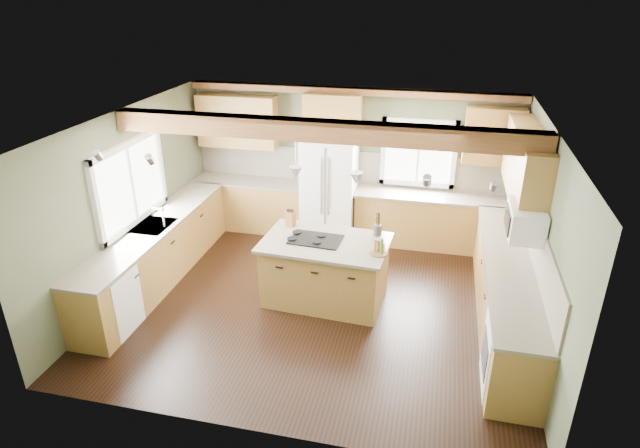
# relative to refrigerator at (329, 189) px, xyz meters

# --- Properties ---
(floor) EXTENTS (5.60, 5.60, 0.00)m
(floor) POSITION_rel_refrigerator_xyz_m (0.30, -2.12, -0.90)
(floor) COLOR black
(floor) RESTS_ON ground
(ceiling) EXTENTS (5.60, 5.60, 0.00)m
(ceiling) POSITION_rel_refrigerator_xyz_m (0.30, -2.12, 1.70)
(ceiling) COLOR silver
(ceiling) RESTS_ON wall_back
(wall_back) EXTENTS (5.60, 0.00, 5.60)m
(wall_back) POSITION_rel_refrigerator_xyz_m (0.30, 0.38, 0.40)
(wall_back) COLOR #454D36
(wall_back) RESTS_ON ground
(wall_left) EXTENTS (0.00, 5.00, 5.00)m
(wall_left) POSITION_rel_refrigerator_xyz_m (-2.50, -2.12, 0.40)
(wall_left) COLOR #454D36
(wall_left) RESTS_ON ground
(wall_right) EXTENTS (0.00, 5.00, 5.00)m
(wall_right) POSITION_rel_refrigerator_xyz_m (3.10, -2.12, 0.40)
(wall_right) COLOR #454D36
(wall_right) RESTS_ON ground
(ceiling_beam) EXTENTS (5.55, 0.26, 0.26)m
(ceiling_beam) POSITION_rel_refrigerator_xyz_m (0.30, -2.02, 1.57)
(ceiling_beam) COLOR #502C17
(ceiling_beam) RESTS_ON ceiling
(soffit_trim) EXTENTS (5.55, 0.20, 0.10)m
(soffit_trim) POSITION_rel_refrigerator_xyz_m (0.30, 0.28, 1.64)
(soffit_trim) COLOR #502C17
(soffit_trim) RESTS_ON ceiling
(backsplash_back) EXTENTS (5.58, 0.03, 0.58)m
(backsplash_back) POSITION_rel_refrigerator_xyz_m (0.30, 0.36, 0.31)
(backsplash_back) COLOR brown
(backsplash_back) RESTS_ON wall_back
(backsplash_right) EXTENTS (0.03, 3.70, 0.58)m
(backsplash_right) POSITION_rel_refrigerator_xyz_m (3.08, -2.07, 0.31)
(backsplash_right) COLOR brown
(backsplash_right) RESTS_ON wall_right
(base_cab_back_left) EXTENTS (2.02, 0.60, 0.88)m
(base_cab_back_left) POSITION_rel_refrigerator_xyz_m (-1.49, 0.08, -0.46)
(base_cab_back_left) COLOR brown
(base_cab_back_left) RESTS_ON floor
(counter_back_left) EXTENTS (2.06, 0.64, 0.04)m
(counter_back_left) POSITION_rel_refrigerator_xyz_m (-1.49, 0.08, 0.00)
(counter_back_left) COLOR #4B4337
(counter_back_left) RESTS_ON base_cab_back_left
(base_cab_back_right) EXTENTS (2.62, 0.60, 0.88)m
(base_cab_back_right) POSITION_rel_refrigerator_xyz_m (1.79, 0.08, -0.46)
(base_cab_back_right) COLOR brown
(base_cab_back_right) RESTS_ON floor
(counter_back_right) EXTENTS (2.66, 0.64, 0.04)m
(counter_back_right) POSITION_rel_refrigerator_xyz_m (1.79, 0.08, 0.00)
(counter_back_right) COLOR #4B4337
(counter_back_right) RESTS_ON base_cab_back_right
(base_cab_left) EXTENTS (0.60, 3.70, 0.88)m
(base_cab_left) POSITION_rel_refrigerator_xyz_m (-2.20, -2.07, -0.46)
(base_cab_left) COLOR brown
(base_cab_left) RESTS_ON floor
(counter_left) EXTENTS (0.64, 3.74, 0.04)m
(counter_left) POSITION_rel_refrigerator_xyz_m (-2.20, -2.07, 0.00)
(counter_left) COLOR #4B4337
(counter_left) RESTS_ON base_cab_left
(base_cab_right) EXTENTS (0.60, 3.70, 0.88)m
(base_cab_right) POSITION_rel_refrigerator_xyz_m (2.80, -2.07, -0.46)
(base_cab_right) COLOR brown
(base_cab_right) RESTS_ON floor
(counter_right) EXTENTS (0.64, 3.74, 0.04)m
(counter_right) POSITION_rel_refrigerator_xyz_m (2.80, -2.07, 0.00)
(counter_right) COLOR #4B4337
(counter_right) RESTS_ON base_cab_right
(upper_cab_back_left) EXTENTS (1.40, 0.35, 0.90)m
(upper_cab_back_left) POSITION_rel_refrigerator_xyz_m (-1.69, 0.21, 1.05)
(upper_cab_back_left) COLOR brown
(upper_cab_back_left) RESTS_ON wall_back
(upper_cab_over_fridge) EXTENTS (0.96, 0.35, 0.70)m
(upper_cab_over_fridge) POSITION_rel_refrigerator_xyz_m (-0.00, 0.21, 1.25)
(upper_cab_over_fridge) COLOR brown
(upper_cab_over_fridge) RESTS_ON wall_back
(upper_cab_right) EXTENTS (0.35, 2.20, 0.90)m
(upper_cab_right) POSITION_rel_refrigerator_xyz_m (2.92, -1.22, 1.05)
(upper_cab_right) COLOR brown
(upper_cab_right) RESTS_ON wall_right
(upper_cab_back_corner) EXTENTS (0.90, 0.35, 0.90)m
(upper_cab_back_corner) POSITION_rel_refrigerator_xyz_m (2.60, 0.21, 1.05)
(upper_cab_back_corner) COLOR brown
(upper_cab_back_corner) RESTS_ON wall_back
(window_left) EXTENTS (0.04, 1.60, 1.05)m
(window_left) POSITION_rel_refrigerator_xyz_m (-2.48, -2.07, 0.65)
(window_left) COLOR white
(window_left) RESTS_ON wall_left
(window_back) EXTENTS (1.10, 0.04, 1.00)m
(window_back) POSITION_rel_refrigerator_xyz_m (1.45, 0.36, 0.65)
(window_back) COLOR white
(window_back) RESTS_ON wall_back
(sink) EXTENTS (0.50, 0.65, 0.03)m
(sink) POSITION_rel_refrigerator_xyz_m (-2.20, -2.07, 0.01)
(sink) COLOR #262628
(sink) RESTS_ON counter_left
(faucet) EXTENTS (0.02, 0.02, 0.28)m
(faucet) POSITION_rel_refrigerator_xyz_m (-2.02, -2.07, 0.15)
(faucet) COLOR #B2B2B7
(faucet) RESTS_ON sink
(dishwasher) EXTENTS (0.60, 0.60, 0.84)m
(dishwasher) POSITION_rel_refrigerator_xyz_m (-2.19, -3.37, -0.47)
(dishwasher) COLOR white
(dishwasher) RESTS_ON floor
(oven) EXTENTS (0.60, 0.72, 0.84)m
(oven) POSITION_rel_refrigerator_xyz_m (2.79, -3.37, -0.47)
(oven) COLOR white
(oven) RESTS_ON floor
(microwave) EXTENTS (0.40, 0.70, 0.38)m
(microwave) POSITION_rel_refrigerator_xyz_m (2.88, -2.17, 0.65)
(microwave) COLOR white
(microwave) RESTS_ON wall_right
(pendant_left) EXTENTS (0.18, 0.18, 0.16)m
(pendant_left) POSITION_rel_refrigerator_xyz_m (-0.03, -1.99, 0.98)
(pendant_left) COLOR #B2B2B7
(pendant_left) RESTS_ON ceiling
(pendant_right) EXTENTS (0.18, 0.18, 0.16)m
(pendant_right) POSITION_rel_refrigerator_xyz_m (0.78, -2.05, 0.98)
(pendant_right) COLOR #B2B2B7
(pendant_right) RESTS_ON ceiling
(refrigerator) EXTENTS (0.90, 0.74, 1.80)m
(refrigerator) POSITION_rel_refrigerator_xyz_m (0.00, 0.00, 0.00)
(refrigerator) COLOR silver
(refrigerator) RESTS_ON floor
(island) EXTENTS (1.68, 1.09, 0.88)m
(island) POSITION_rel_refrigerator_xyz_m (0.37, -2.02, -0.46)
(island) COLOR brown
(island) RESTS_ON floor
(island_top) EXTENTS (1.80, 1.21, 0.04)m
(island_top) POSITION_rel_refrigerator_xyz_m (0.37, -2.02, 0.00)
(island_top) COLOR #4B4337
(island_top) RESTS_ON island
(cooktop) EXTENTS (0.73, 0.51, 0.02)m
(cooktop) POSITION_rel_refrigerator_xyz_m (0.24, -2.01, 0.03)
(cooktop) COLOR black
(cooktop) RESTS_ON island_top
(knife_block) EXTENTS (0.15, 0.14, 0.21)m
(knife_block) POSITION_rel_refrigerator_xyz_m (-0.24, -1.63, 0.13)
(knife_block) COLOR brown
(knife_block) RESTS_ON island_top
(utensil_crock) EXTENTS (0.14, 0.14, 0.15)m
(utensil_crock) POSITION_rel_refrigerator_xyz_m (1.04, -1.66, 0.10)
(utensil_crock) COLOR #3E3431
(utensil_crock) RESTS_ON island_top
(bottle_tray) EXTENTS (0.25, 0.25, 0.22)m
(bottle_tray) POSITION_rel_refrigerator_xyz_m (1.13, -2.21, 0.13)
(bottle_tray) COLOR brown
(bottle_tray) RESTS_ON island_top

